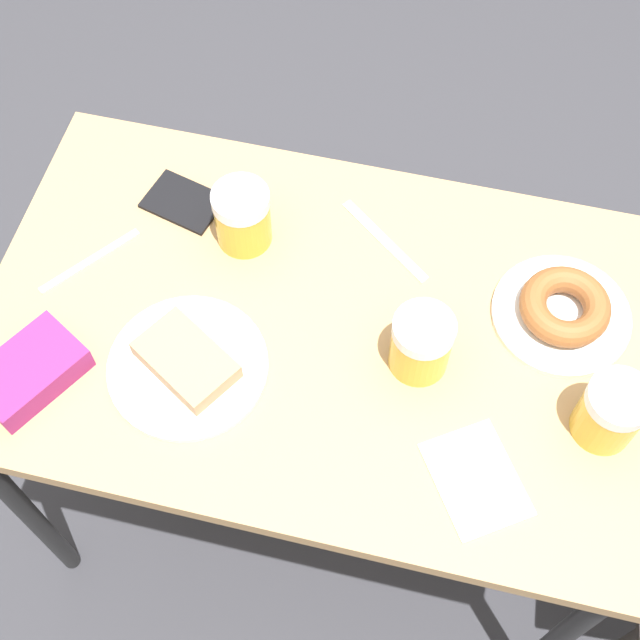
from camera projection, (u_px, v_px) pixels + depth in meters
The scene contains 12 objects.
ground_plane at pixel (320, 487), 2.05m from camera, with size 8.00×8.00×0.00m, color #333338.
table at pixel (320, 348), 1.45m from camera, with size 0.66×1.07×0.76m.
plate_with_cake at pixel (187, 364), 1.34m from camera, with size 0.24×0.24×0.04m.
plate_with_donut at pixel (564, 309), 1.38m from camera, with size 0.22×0.22×0.05m.
beer_mug_left at pixel (611, 412), 1.26m from camera, with size 0.09×0.09×0.11m.
beer_mug_center at pixel (242, 217), 1.42m from camera, with size 0.09×0.09×0.11m.
beer_mug_right at pixel (421, 344), 1.31m from camera, with size 0.09×0.09×0.11m.
napkin_folded at pixel (476, 479), 1.26m from camera, with size 0.19×0.18×0.00m.
fork at pixel (90, 261), 1.45m from camera, with size 0.15×0.12×0.00m.
knife at pixel (385, 241), 1.47m from camera, with size 0.14×0.17×0.00m.
passport_near_edge at pixel (183, 202), 1.50m from camera, with size 0.12×0.14×0.01m.
blue_pouch at pixel (30, 371), 1.33m from camera, with size 0.19×0.17×0.04m.
Camera 1 is at (0.66, 0.16, 1.97)m, focal length 50.00 mm.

